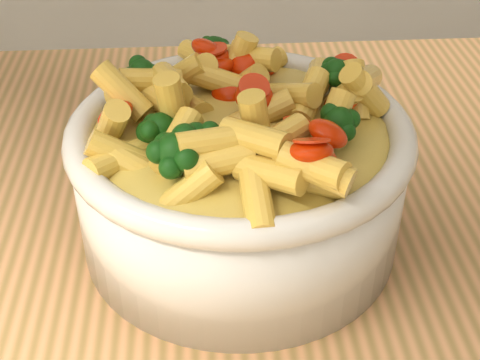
{
  "coord_description": "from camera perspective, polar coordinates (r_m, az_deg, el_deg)",
  "views": [
    {
      "loc": [
        0.03,
        -0.36,
        1.24
      ],
      "look_at": [
        0.05,
        0.04,
        0.95
      ],
      "focal_mm": 50.0,
      "sensor_mm": 36.0,
      "label": 1
    }
  ],
  "objects": [
    {
      "name": "pasta_salad",
      "position": [
        0.46,
        -0.0,
        6.81
      ],
      "size": [
        0.2,
        0.2,
        0.04
      ],
      "color": "#FFD250",
      "rests_on": "serving_bowl"
    },
    {
      "name": "serving_bowl",
      "position": [
        0.5,
        -0.0,
        0.12
      ],
      "size": [
        0.25,
        0.25,
        0.11
      ],
      "color": "silver",
      "rests_on": "table"
    }
  ]
}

